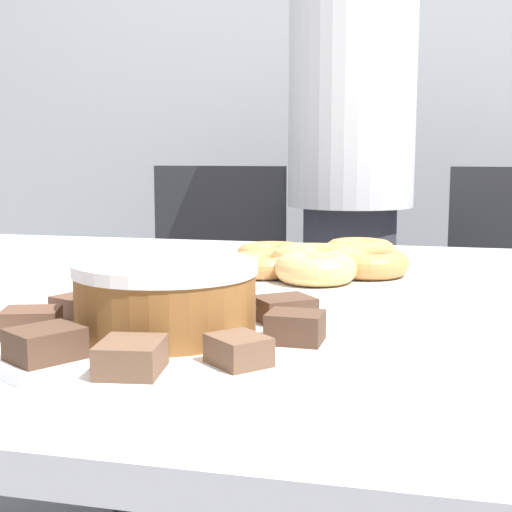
{
  "coord_description": "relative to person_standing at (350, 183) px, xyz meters",
  "views": [
    {
      "loc": [
        0.23,
        -0.91,
        0.92
      ],
      "look_at": [
        0.03,
        -0.09,
        0.8
      ],
      "focal_mm": 50.0,
      "sensor_mm": 36.0,
      "label": 1
    }
  ],
  "objects": [
    {
      "name": "donut_1",
      "position": [
        -0.03,
        -0.88,
        -0.08
      ],
      "size": [
        0.11,
        0.11,
        0.03
      ],
      "color": "#C68447",
      "rests_on": "plate_donuts"
    },
    {
      "name": "lamington_6",
      "position": [
        -0.17,
        -1.27,
        -0.09
      ],
      "size": [
        0.06,
        0.06,
        0.03
      ],
      "rotation": [
        0.0,
        0.0,
        9.74
      ],
      "color": "brown",
      "rests_on": "plate_cake"
    },
    {
      "name": "wall_back",
      "position": [
        -0.04,
        0.69,
        0.45
      ],
      "size": [
        8.0,
        0.05,
        2.6
      ],
      "color": "#B2B7BC",
      "rests_on": "ground_plane"
    },
    {
      "name": "lamington_1",
      "position": [
        0.08,
        -1.23,
        -0.08
      ],
      "size": [
        0.05,
        0.04,
        0.03
      ],
      "rotation": [
        0.0,
        0.0,
        6.25
      ],
      "color": "#513828",
      "rests_on": "plate_cake"
    },
    {
      "name": "person_standing",
      "position": [
        0.0,
        0.0,
        0.0
      ],
      "size": [
        0.32,
        0.32,
        1.61
      ],
      "color": "#383842",
      "rests_on": "ground_plane"
    },
    {
      "name": "lamington_0",
      "position": [
        0.05,
        -1.31,
        -0.09
      ],
      "size": [
        0.06,
        0.06,
        0.02
      ],
      "rotation": [
        0.0,
        0.0,
        5.55
      ],
      "color": "brown",
      "rests_on": "plate_cake"
    },
    {
      "name": "donut_4",
      "position": [
        0.09,
        -0.75,
        -0.08
      ],
      "size": [
        0.11,
        0.11,
        0.04
      ],
      "color": "#D18E4C",
      "rests_on": "plate_donuts"
    },
    {
      "name": "donut_0",
      "position": [
        0.04,
        -0.84,
        -0.08
      ],
      "size": [
        0.13,
        0.13,
        0.04
      ],
      "color": "tan",
      "rests_on": "plate_donuts"
    },
    {
      "name": "donut_5",
      "position": [
        -0.04,
        -0.77,
        -0.08
      ],
      "size": [
        0.12,
        0.12,
        0.03
      ],
      "color": "#C68447",
      "rests_on": "plate_donuts"
    },
    {
      "name": "lamington_7",
      "position": [
        -0.12,
        -1.33,
        -0.08
      ],
      "size": [
        0.07,
        0.07,
        0.03
      ],
      "rotation": [
        0.0,
        0.0,
        10.44
      ],
      "color": "#513828",
      "rests_on": "plate_cake"
    },
    {
      "name": "office_chair_left",
      "position": [
        -0.4,
        -0.04,
        -0.43
      ],
      "size": [
        0.48,
        0.48,
        0.89
      ],
      "rotation": [
        0.0,
        0.0,
        -0.11
      ],
      "color": "black",
      "rests_on": "ground_plane"
    },
    {
      "name": "lamington_8",
      "position": [
        -0.03,
        -1.35,
        -0.09
      ],
      "size": [
        0.06,
        0.06,
        0.03
      ],
      "rotation": [
        0.0,
        0.0,
        11.14
      ],
      "color": "brown",
      "rests_on": "plate_cake"
    },
    {
      "name": "lamington_4",
      "position": [
        -0.11,
        -1.11,
        -0.09
      ],
      "size": [
        0.06,
        0.07,
        0.02
      ],
      "rotation": [
        0.0,
        0.0,
        8.34
      ],
      "color": "brown",
      "rests_on": "plate_cake"
    },
    {
      "name": "donut_2",
      "position": [
        0.05,
        -0.92,
        -0.08
      ],
      "size": [
        0.11,
        0.11,
        0.04
      ],
      "color": "#E5AD66",
      "rests_on": "plate_donuts"
    },
    {
      "name": "plate_donuts",
      "position": [
        0.04,
        -0.84,
        -0.1
      ],
      "size": [
        0.37,
        0.37,
        0.01
      ],
      "color": "white",
      "rests_on": "table"
    },
    {
      "name": "lamington_5",
      "position": [
        -0.17,
        -1.18,
        -0.09
      ],
      "size": [
        0.06,
        0.05,
        0.02
      ],
      "rotation": [
        0.0,
        0.0,
        9.04
      ],
      "color": "brown",
      "rests_on": "plate_cake"
    },
    {
      "name": "frosted_cake",
      "position": [
        -0.05,
        -1.23,
        -0.06
      ],
      "size": [
        0.18,
        0.18,
        0.07
      ],
      "color": "brown",
      "rests_on": "plate_cake"
    },
    {
      "name": "donut_3",
      "position": [
        0.11,
        -0.85,
        -0.08
      ],
      "size": [
        0.12,
        0.12,
        0.04
      ],
      "color": "#C68447",
      "rests_on": "plate_donuts"
    },
    {
      "name": "lamington_2",
      "position": [
        0.05,
        -1.15,
        -0.09
      ],
      "size": [
        0.07,
        0.07,
        0.02
      ],
      "rotation": [
        0.0,
        0.0,
        6.95
      ],
      "color": "#513828",
      "rests_on": "plate_cake"
    },
    {
      "name": "lamington_3",
      "position": [
        -0.02,
        -1.1,
        -0.09
      ],
      "size": [
        0.05,
        0.05,
        0.03
      ],
      "rotation": [
        0.0,
        0.0,
        7.65
      ],
      "color": "#513828",
      "rests_on": "plate_cake"
    },
    {
      "name": "plate_cake",
      "position": [
        -0.05,
        -1.23,
        -0.1
      ],
      "size": [
        0.34,
        0.34,
        0.01
      ],
      "color": "white",
      "rests_on": "table"
    },
    {
      "name": "table",
      "position": [
        -0.04,
        -0.95,
        -0.18
      ],
      "size": [
        1.83,
        1.08,
        0.74
      ],
      "color": "silver",
      "rests_on": "ground_plane"
    }
  ]
}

